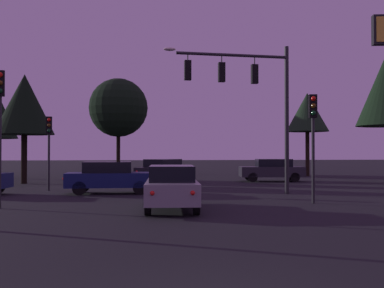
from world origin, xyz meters
name	(u,v)px	position (x,y,z in m)	size (l,w,h in m)	color
ground_plane	(153,182)	(0.00, 24.50, 0.00)	(168.00, 168.00, 0.00)	black
traffic_signal_mast_arm	(250,89)	(4.22, 14.95, 4.92)	(5.97, 0.67, 7.01)	#232326
traffic_light_corner_left	(49,138)	(-5.52, 18.26, 2.72)	(0.33, 0.37, 3.81)	#232326
traffic_light_corner_right	(313,126)	(5.81, 11.21, 2.99)	(0.34, 0.38, 4.21)	#232326
traffic_light_median	(0,111)	(-5.75, 10.92, 3.41)	(0.35, 0.38, 4.85)	#232326
car_nearside_lane	(172,187)	(0.23, 9.94, 0.79)	(1.96, 4.37, 1.52)	gray
car_crossing_left	(110,177)	(-2.29, 16.32, 0.79)	(4.26, 1.80, 1.52)	#0F1947
car_far_lane	(164,170)	(0.72, 24.37, 0.80)	(4.03, 4.58, 1.52)	black
car_parked_lot	(272,170)	(8.05, 24.14, 0.80)	(4.45, 2.19, 1.52)	#232328
tree_behind_sign	(307,113)	(12.96, 30.33, 5.27)	(3.51, 3.51, 6.92)	black
tree_left_far	(24,105)	(-8.11, 23.74, 4.98)	(3.71, 3.71, 6.91)	black
tree_lot_edge	(118,108)	(-2.94, 38.16, 6.27)	(5.65, 5.65, 9.11)	black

